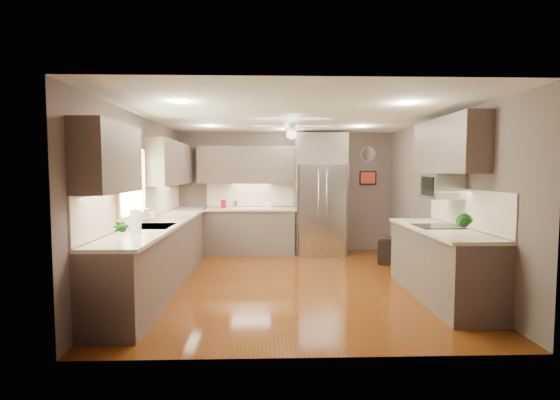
{
  "coord_description": "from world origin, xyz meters",
  "views": [
    {
      "loc": [
        -0.38,
        -6.04,
        1.68
      ],
      "look_at": [
        -0.17,
        0.6,
        1.21
      ],
      "focal_mm": 26.0,
      "sensor_mm": 36.0,
      "label": 1
    }
  ],
  "objects": [
    {
      "name": "wall_front",
      "position": [
        0.0,
        -2.5,
        1.25
      ],
      "size": [
        4.5,
        0.0,
        4.5
      ],
      "primitive_type": "plane",
      "rotation": [
        -1.57,
        0.0,
        0.0
      ],
      "color": "brown",
      "rests_on": "ground"
    },
    {
      "name": "sink",
      "position": [
        -1.93,
        -0.5,
        0.91
      ],
      "size": [
        0.5,
        0.7,
        0.32
      ],
      "color": "silver",
      "rests_on": "left_run"
    },
    {
      "name": "paper_towel",
      "position": [
        -1.95,
        -1.19,
        1.08
      ],
      "size": [
        0.12,
        0.12,
        0.31
      ],
      "color": "white",
      "rests_on": "left_run"
    },
    {
      "name": "left_run",
      "position": [
        -1.95,
        0.15,
        0.48
      ],
      "size": [
        0.65,
        4.7,
        1.45
      ],
      "color": "#4F4039",
      "rests_on": "ground"
    },
    {
      "name": "uppers",
      "position": [
        -0.74,
        0.71,
        1.87
      ],
      "size": [
        4.5,
        4.7,
        0.95
      ],
      "color": "#4F4039",
      "rests_on": "wall_left"
    },
    {
      "name": "canister_a",
      "position": [
        -1.28,
        2.26,
        1.02
      ],
      "size": [
        0.14,
        0.14,
        0.17
      ],
      "primitive_type": "cylinder",
      "rotation": [
        0.0,
        0.0,
        -0.41
      ],
      "color": "maroon",
      "rests_on": "back_run"
    },
    {
      "name": "refrigerator",
      "position": [
        0.7,
        2.16,
        1.19
      ],
      "size": [
        1.06,
        0.75,
        2.45
      ],
      "color": "silver",
      "rests_on": "ground"
    },
    {
      "name": "ceiling_fan",
      "position": [
        -0.0,
        0.3,
        2.33
      ],
      "size": [
        1.18,
        1.18,
        0.32
      ],
      "color": "white",
      "rests_on": "ceiling"
    },
    {
      "name": "back_run",
      "position": [
        -0.72,
        2.2,
        0.48
      ],
      "size": [
        1.85,
        0.65,
        1.45
      ],
      "color": "#4F4039",
      "rests_on": "ground"
    },
    {
      "name": "soap_bottle",
      "position": [
        -2.09,
        -0.01,
        1.03
      ],
      "size": [
        0.11,
        0.11,
        0.19
      ],
      "primitive_type": "imported",
      "rotation": [
        0.0,
        0.0,
        0.28
      ],
      "color": "white",
      "rests_on": "left_run"
    },
    {
      "name": "wall_left",
      "position": [
        -2.25,
        0.0,
        1.25
      ],
      "size": [
        0.0,
        5.0,
        5.0
      ],
      "primitive_type": "plane",
      "rotation": [
        1.57,
        0.0,
        1.57
      ],
      "color": "brown",
      "rests_on": "ground"
    },
    {
      "name": "bowl",
      "position": [
        -0.34,
        2.19,
        0.96
      ],
      "size": [
        0.22,
        0.22,
        0.05
      ],
      "primitive_type": "imported",
      "rotation": [
        0.0,
        0.0,
        -0.13
      ],
      "color": "beige",
      "rests_on": "back_run"
    },
    {
      "name": "potted_plant_right",
      "position": [
        1.92,
        -1.46,
        1.12
      ],
      "size": [
        0.24,
        0.22,
        0.35
      ],
      "primitive_type": "imported",
      "rotation": [
        0.0,
        0.0,
        -0.41
      ],
      "color": "#185016",
      "rests_on": "right_run"
    },
    {
      "name": "right_run",
      "position": [
        1.93,
        -0.8,
        0.48
      ],
      "size": [
        0.7,
        2.2,
        1.45
      ],
      "color": "#4F4039",
      "rests_on": "ground"
    },
    {
      "name": "wall_clock",
      "position": [
        1.75,
        2.48,
        2.05
      ],
      "size": [
        0.3,
        0.03,
        0.3
      ],
      "color": "white",
      "rests_on": "wall_back"
    },
    {
      "name": "stool",
      "position": [
        1.85,
        1.22,
        0.24
      ],
      "size": [
        0.48,
        0.48,
        0.46
      ],
      "color": "black",
      "rests_on": "ground"
    },
    {
      "name": "potted_plant_left",
      "position": [
        -1.95,
        -1.7,
        1.09
      ],
      "size": [
        0.19,
        0.16,
        0.3
      ],
      "primitive_type": "imported",
      "rotation": [
        0.0,
        0.0,
        0.39
      ],
      "color": "#185016",
      "rests_on": "left_run"
    },
    {
      "name": "floor",
      "position": [
        0.0,
        0.0,
        0.0
      ],
      "size": [
        5.0,
        5.0,
        0.0
      ],
      "primitive_type": "plane",
      "color": "#52230B",
      "rests_on": "ground"
    },
    {
      "name": "wall_right",
      "position": [
        2.25,
        0.0,
        1.25
      ],
      "size": [
        0.0,
        5.0,
        5.0
      ],
      "primitive_type": "plane",
      "rotation": [
        1.57,
        0.0,
        -1.57
      ],
      "color": "brown",
      "rests_on": "ground"
    },
    {
      "name": "canister_b",
      "position": [
        -1.04,
        2.21,
        1.01
      ],
      "size": [
        0.11,
        0.11,
        0.14
      ],
      "primitive_type": "cylinder",
      "rotation": [
        0.0,
        0.0,
        0.27
      ],
      "color": "silver",
      "rests_on": "back_run"
    },
    {
      "name": "microwave",
      "position": [
        2.03,
        -0.55,
        1.48
      ],
      "size": [
        0.43,
        0.55,
        0.34
      ],
      "color": "silver",
      "rests_on": "wall_right"
    },
    {
      "name": "wall_back",
      "position": [
        0.0,
        2.5,
        1.25
      ],
      "size": [
        4.5,
        0.0,
        4.5
      ],
      "primitive_type": "plane",
      "rotation": [
        1.57,
        0.0,
        0.0
      ],
      "color": "brown",
      "rests_on": "ground"
    },
    {
      "name": "framed_print",
      "position": [
        1.75,
        2.48,
        1.55
      ],
      "size": [
        0.36,
        0.03,
        0.3
      ],
      "color": "black",
      "rests_on": "wall_back"
    },
    {
      "name": "ceiling",
      "position": [
        0.0,
        0.0,
        2.5
      ],
      "size": [
        5.0,
        5.0,
        0.0
      ],
      "primitive_type": "plane",
      "rotation": [
        3.14,
        0.0,
        0.0
      ],
      "color": "white",
      "rests_on": "ground"
    },
    {
      "name": "recessed_lights",
      "position": [
        -0.04,
        0.4,
        2.49
      ],
      "size": [
        2.84,
        3.14,
        0.01
      ],
      "color": "white",
      "rests_on": "ceiling"
    },
    {
      "name": "window",
      "position": [
        -2.22,
        -0.5,
        1.55
      ],
      "size": [
        0.05,
        1.12,
        0.92
      ],
      "color": "#BFF2B2",
      "rests_on": "wall_left"
    }
  ]
}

